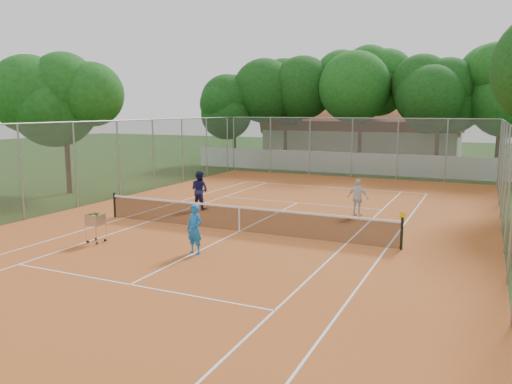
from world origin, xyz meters
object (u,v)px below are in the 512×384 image
at_px(tennis_net, 239,219).
at_px(clubhouse, 363,136).
at_px(player_near, 195,229).
at_px(ball_hopper, 96,227).
at_px(player_far_right, 358,198).
at_px(player_far_left, 199,190).

bearing_deg(tennis_net, clubhouse, 93.95).
distance_m(player_near, ball_hopper, 3.83).
bearing_deg(tennis_net, ball_hopper, -136.97).
bearing_deg(player_far_right, ball_hopper, 59.02).
xyz_separation_m(clubhouse, player_near, (2.05, -32.24, -1.38)).
relative_size(player_near, ball_hopper, 1.46).
height_order(clubhouse, player_far_right, clubhouse).
bearing_deg(player_far_right, player_far_left, 22.63).
bearing_deg(player_far_left, ball_hopper, 96.62).
distance_m(tennis_net, clubhouse, 29.12).
bearing_deg(player_near, clubhouse, 103.37).
xyz_separation_m(clubhouse, ball_hopper, (-1.76, -32.51, -1.63)).
height_order(clubhouse, ball_hopper, clubhouse).
relative_size(player_near, player_far_left, 0.90).
bearing_deg(clubhouse, player_far_left, -93.51).
height_order(player_far_left, player_far_right, player_far_left).
bearing_deg(player_near, player_far_right, 76.52).
distance_m(player_near, player_far_left, 7.29).
bearing_deg(player_far_right, player_near, 77.33).
distance_m(player_far_left, player_far_right, 7.15).
xyz_separation_m(tennis_net, ball_hopper, (-3.76, -3.51, 0.06)).
relative_size(clubhouse, player_far_right, 10.20).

